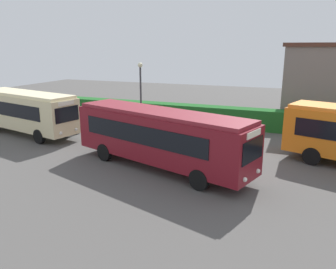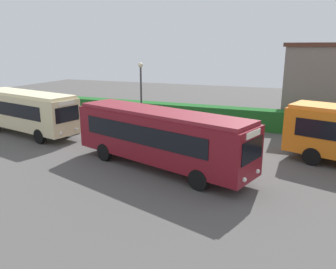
{
  "view_description": "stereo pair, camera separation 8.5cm",
  "coord_description": "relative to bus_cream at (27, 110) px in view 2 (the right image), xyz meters",
  "views": [
    {
      "loc": [
        5.57,
        -17.39,
        6.36
      ],
      "look_at": [
        -1.53,
        0.58,
        1.28
      ],
      "focal_mm": 35.89,
      "sensor_mm": 36.0,
      "label": 1
    },
    {
      "loc": [
        5.65,
        -17.36,
        6.36
      ],
      "look_at": [
        -1.53,
        0.58,
        1.28
      ],
      "focal_mm": 35.89,
      "sensor_mm": 36.0,
      "label": 2
    }
  ],
  "objects": [
    {
      "name": "ground_plane",
      "position": [
        12.97,
        -1.32,
        -1.82
      ],
      "size": [
        76.32,
        76.32,
        0.0
      ],
      "primitive_type": "plane",
      "color": "#514F4C"
    },
    {
      "name": "person_center",
      "position": [
        3.25,
        1.39,
        -0.81
      ],
      "size": [
        0.29,
        0.46,
        1.88
      ],
      "rotation": [
        0.0,
        0.0,
        6.21
      ],
      "color": "black",
      "rests_on": "ground_plane"
    },
    {
      "name": "bus_maroon",
      "position": [
        11.86,
        -2.96,
        0.0
      ],
      "size": [
        10.72,
        5.42,
        3.15
      ],
      "rotation": [
        0.0,
        0.0,
        -0.31
      ],
      "color": "maroon",
      "rests_on": "ground_plane"
    },
    {
      "name": "hedge_row",
      "position": [
        12.97,
        7.83,
        -1.01
      ],
      "size": [
        50.16,
        1.42,
        1.62
      ],
      "primitive_type": "cube",
      "color": "#1C5D21",
      "rests_on": "ground_plane"
    },
    {
      "name": "lamppost",
      "position": [
        7.16,
        4.4,
        1.46
      ],
      "size": [
        0.36,
        0.36,
        5.2
      ],
      "color": "#38383D",
      "rests_on": "ground_plane"
    },
    {
      "name": "traffic_cone",
      "position": [
        8.39,
        2.58,
        -1.52
      ],
      "size": [
        0.36,
        0.36,
        0.6
      ],
      "primitive_type": "cone",
      "color": "orange",
      "rests_on": "ground_plane"
    },
    {
      "name": "bus_cream",
      "position": [
        0.0,
        0.0,
        0.0
      ],
      "size": [
        9.3,
        4.23,
        3.15
      ],
      "rotation": [
        0.0,
        0.0,
        -0.22
      ],
      "color": "beige",
      "rests_on": "ground_plane"
    },
    {
      "name": "person_left",
      "position": [
        -0.39,
        2.56,
        -0.82
      ],
      "size": [
        0.4,
        0.46,
        1.86
      ],
      "rotation": [
        0.0,
        0.0,
        2.68
      ],
      "color": "black",
      "rests_on": "ground_plane"
    }
  ]
}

